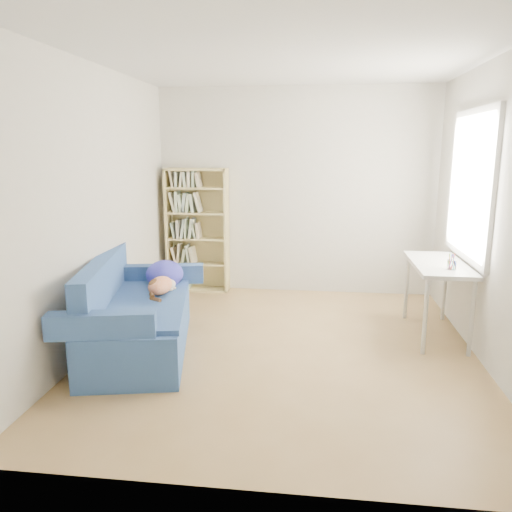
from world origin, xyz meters
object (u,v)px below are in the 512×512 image
at_px(sofa, 137,315).
at_px(bookshelf, 198,235).
at_px(desk, 438,271).
at_px(pen_cup, 452,263).

xyz_separation_m(sofa, bookshelf, (0.10, 2.00, 0.41)).
height_order(desk, pen_cup, pen_cup).
distance_m(bookshelf, pen_cup, 3.20).
bearing_deg(desk, bookshelf, 154.34).
relative_size(bookshelf, pen_cup, 10.28).
distance_m(sofa, desk, 2.93).
relative_size(bookshelf, desk, 1.46).
bearing_deg(pen_cup, bookshelf, 150.28).
relative_size(sofa, desk, 1.74).
bearing_deg(sofa, pen_cup, -3.66).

